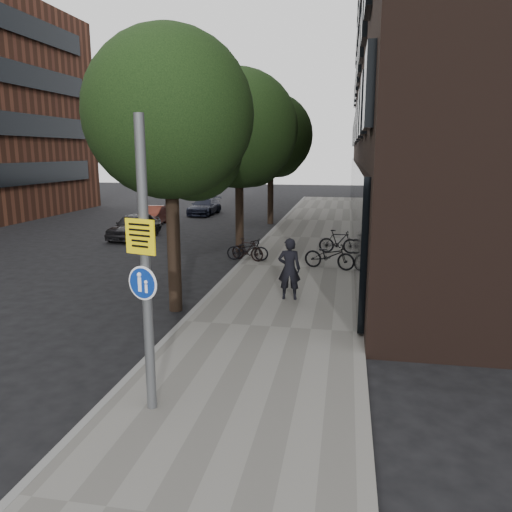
% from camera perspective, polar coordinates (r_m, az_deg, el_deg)
% --- Properties ---
extents(ground, '(120.00, 120.00, 0.00)m').
position_cam_1_polar(ground, '(9.50, -3.04, -15.35)').
color(ground, black).
rests_on(ground, ground).
extents(sidewalk, '(4.50, 60.00, 0.12)m').
position_cam_1_polar(sidewalk, '(18.79, 4.72, -1.39)').
color(sidewalk, slate).
rests_on(sidewalk, ground).
extents(curb_edge, '(0.15, 60.00, 0.13)m').
position_cam_1_polar(curb_edge, '(19.13, -2.00, -1.10)').
color(curb_edge, slate).
rests_on(curb_edge, ground).
extents(building_right_dark_brick, '(12.00, 40.00, 18.00)m').
position_cam_1_polar(building_right_dark_brick, '(31.26, 23.61, 19.44)').
color(building_right_dark_brick, black).
rests_on(building_right_dark_brick, ground).
extents(street_tree_near, '(4.40, 4.40, 7.50)m').
position_cam_1_polar(street_tree_near, '(13.65, -9.36, 14.90)').
color(street_tree_near, black).
rests_on(street_tree_near, ground).
extents(street_tree_mid, '(5.00, 5.00, 7.80)m').
position_cam_1_polar(street_tree_mid, '(21.85, -1.69, 13.83)').
color(street_tree_mid, black).
rests_on(street_tree_mid, ground).
extents(street_tree_far, '(5.00, 5.00, 7.80)m').
position_cam_1_polar(street_tree_far, '(30.71, 1.88, 13.24)').
color(street_tree_far, black).
rests_on(street_tree_far, ground).
extents(signpost, '(0.54, 0.19, 4.79)m').
position_cam_1_polar(signpost, '(8.10, -12.49, -1.28)').
color(signpost, '#595B5E').
rests_on(signpost, sidewalk).
extents(pedestrian, '(0.69, 0.48, 1.81)m').
position_cam_1_polar(pedestrian, '(14.45, 3.82, -1.47)').
color(pedestrian, black).
rests_on(pedestrian, sidewalk).
extents(parked_bike_facade_near, '(2.00, 1.13, 1.00)m').
position_cam_1_polar(parked_bike_facade_near, '(18.46, 8.40, 0.06)').
color(parked_bike_facade_near, black).
rests_on(parked_bike_facade_near, sidewalk).
extents(parked_bike_facade_far, '(1.68, 0.56, 0.99)m').
position_cam_1_polar(parked_bike_facade_far, '(21.40, 9.42, 1.63)').
color(parked_bike_facade_far, black).
rests_on(parked_bike_facade_far, sidewalk).
extents(parked_bike_curb_near, '(1.67, 0.63, 0.87)m').
position_cam_1_polar(parked_bike_curb_near, '(19.72, -0.97, 0.75)').
color(parked_bike_curb_near, black).
rests_on(parked_bike_curb_near, sidewalk).
extents(parked_bike_curb_far, '(1.52, 0.94, 0.88)m').
position_cam_1_polar(parked_bike_curb_far, '(19.69, -0.99, 0.75)').
color(parked_bike_curb_far, black).
rests_on(parked_bike_curb_far, sidewalk).
extents(parked_car_near, '(1.81, 3.90, 1.29)m').
position_cam_1_polar(parked_car_near, '(26.17, -13.74, 3.36)').
color(parked_car_near, black).
rests_on(parked_car_near, ground).
extents(parked_car_mid, '(1.60, 3.64, 1.16)m').
position_cam_1_polar(parked_car_mid, '(30.67, -11.78, 4.52)').
color(parked_car_mid, maroon).
rests_on(parked_car_mid, ground).
extents(parked_car_far, '(1.75, 4.03, 1.16)m').
position_cam_1_polar(parked_car_far, '(35.47, -5.90, 5.65)').
color(parked_car_far, black).
rests_on(parked_car_far, ground).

